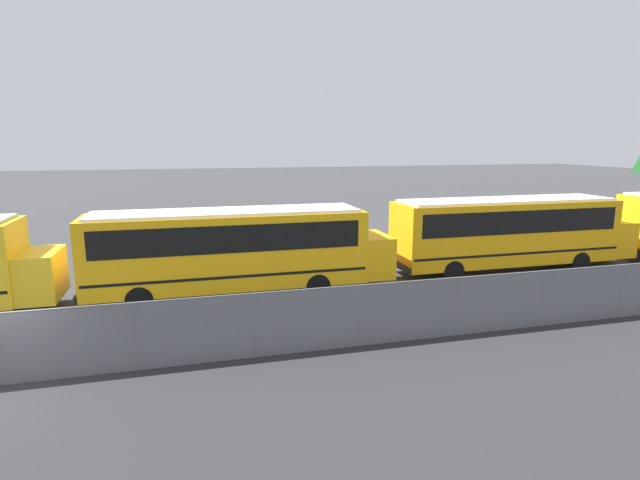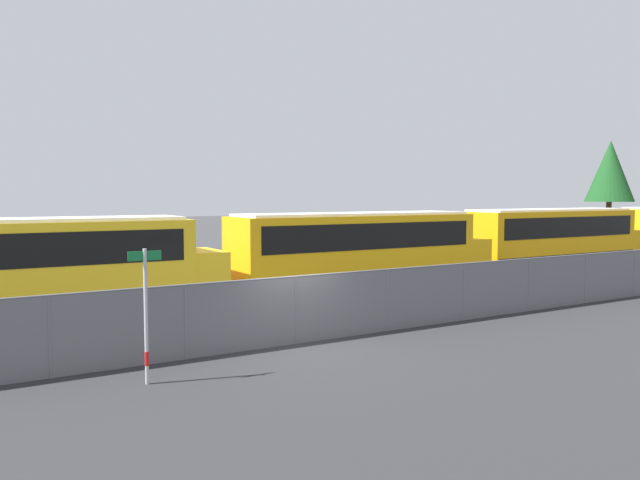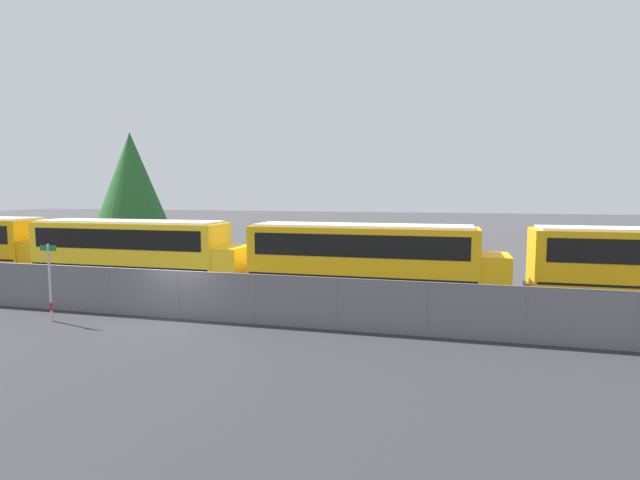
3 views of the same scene
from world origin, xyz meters
TOP-DOWN VIEW (x-y plane):
  - ground_plane at (0.00, 0.00)m, footprint 200.00×200.00m
  - road_strip at (0.00, -6.00)m, footprint 119.28×12.00m
  - fence at (-0.00, -0.00)m, footprint 85.35×0.07m
  - school_bus_2 at (-5.97, 5.81)m, footprint 11.59×2.53m
  - school_bus_3 at (6.17, 5.80)m, footprint 11.59×2.53m
  - street_sign at (-4.41, -1.51)m, footprint 0.70×0.09m
  - tree_1 at (-13.02, 15.62)m, footprint 5.14×5.14m

SIDE VIEW (x-z plane):
  - ground_plane at x=0.00m, z-range 0.00..0.00m
  - road_strip at x=0.00m, z-range 0.00..0.01m
  - fence at x=0.00m, z-range 0.02..1.87m
  - street_sign at x=-4.41m, z-range 0.09..2.97m
  - school_bus_2 at x=-5.97m, z-range 0.29..3.60m
  - school_bus_3 at x=6.17m, z-range 0.29..3.60m
  - tree_1 at x=-13.02m, z-range 1.20..10.32m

